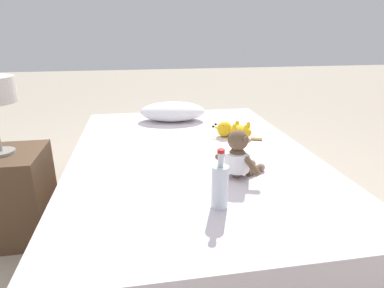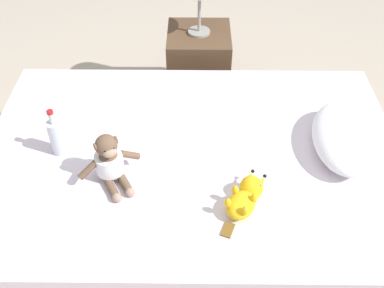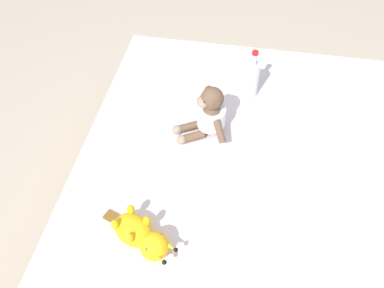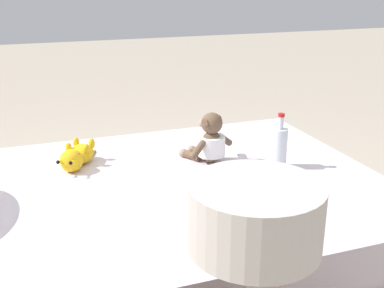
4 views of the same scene
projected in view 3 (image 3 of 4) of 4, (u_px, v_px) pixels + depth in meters
The scene contains 5 objects.
ground_plane at pixel (229, 255), 1.88m from camera, with size 16.00×16.00×0.00m, color #B7A893.
bed at pixel (233, 232), 1.71m from camera, with size 1.40×2.04×0.46m.
plush_monkey at pixel (209, 115), 1.70m from camera, with size 0.24×0.26×0.24m.
plush_yellow_creature at pixel (142, 236), 1.39m from camera, with size 0.31×0.21×0.10m.
glass_bottle at pixel (252, 79), 1.85m from camera, with size 0.07×0.07×0.25m.
Camera 3 is at (0.03, 0.84, 1.77)m, focal length 37.69 mm.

